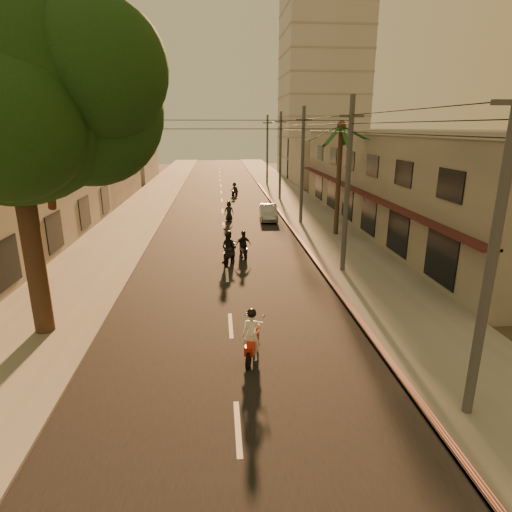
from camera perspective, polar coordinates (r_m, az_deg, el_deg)
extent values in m
plane|color=#383023|center=(15.28, -3.16, -12.55)|extent=(160.00, 160.00, 0.00)
cube|color=black|center=(34.14, -4.35, 4.12)|extent=(10.00, 140.00, 0.02)
cube|color=slate|center=(35.02, 8.05, 4.41)|extent=(5.00, 140.00, 0.12)
cube|color=slate|center=(34.87, -16.79, 3.80)|extent=(5.00, 140.00, 0.12)
cube|color=red|center=(29.76, 5.67, 2.37)|extent=(0.20, 60.00, 0.20)
cube|color=gray|center=(34.67, 19.71, 9.25)|extent=(8.00, 34.00, 7.00)
cube|color=#A49D94|center=(34.45, 20.32, 15.27)|extent=(8.20, 34.20, 0.30)
cube|color=#3F1A19|center=(33.18, 12.79, 8.81)|extent=(0.80, 34.00, 0.12)
cube|color=#B7B5B2|center=(71.51, 8.83, 21.87)|extent=(12.00, 12.00, 28.00)
cylinder|color=black|center=(17.29, -27.46, -0.17)|extent=(0.70, 0.70, 6.00)
cylinder|color=black|center=(16.83, -25.79, 10.12)|extent=(1.22, 2.17, 3.04)
sphere|color=black|center=(16.72, -30.11, 18.17)|extent=(7.20, 7.20, 7.20)
sphere|color=black|center=(16.92, -21.33, 17.48)|extent=(5.20, 5.20, 5.20)
sphere|color=black|center=(14.81, -30.31, 15.07)|extent=(4.60, 4.60, 4.60)
sphere|color=black|center=(15.35, -20.34, 22.27)|extent=(4.40, 4.40, 4.40)
sphere|color=black|center=(18.65, -23.83, 22.01)|extent=(4.40, 4.40, 4.40)
cylinder|color=black|center=(30.70, 10.93, 9.63)|extent=(0.32, 0.32, 7.60)
sphere|color=black|center=(30.48, 11.34, 16.72)|extent=(0.60, 0.60, 0.60)
cylinder|color=#38383A|center=(11.77, 28.99, -0.04)|extent=(0.26, 0.26, 9.00)
cylinder|color=#38383A|center=(22.50, 12.07, 8.83)|extent=(0.26, 0.26, 9.00)
cube|color=#38383A|center=(22.30, 12.64, 17.76)|extent=(1.20, 0.12, 0.12)
cylinder|color=#38383A|center=(34.08, 6.18, 11.70)|extent=(0.26, 0.26, 9.00)
cube|color=#38383A|center=(33.95, 6.37, 17.59)|extent=(1.20, 0.12, 0.12)
cylinder|color=#38383A|center=(45.88, 3.26, 13.06)|extent=(0.26, 0.26, 9.00)
cube|color=#38383A|center=(45.79, 3.33, 17.44)|extent=(1.20, 0.12, 0.12)
cylinder|color=#38383A|center=(57.76, 1.51, 13.85)|extent=(0.26, 0.26, 9.00)
cube|color=#38383A|center=(57.69, 1.54, 17.33)|extent=(1.20, 0.12, 0.12)
cube|color=#A49D94|center=(60.22, 8.96, 12.35)|extent=(8.00, 14.00, 6.00)
cube|color=#A49D94|center=(49.53, -21.33, 9.57)|extent=(8.00, 14.00, 4.40)
cube|color=#A49D94|center=(66.84, -17.25, 12.67)|extent=(8.00, 14.00, 7.00)
cylinder|color=black|center=(15.26, -0.07, -11.32)|extent=(0.25, 0.59, 0.58)
cylinder|color=black|center=(14.14, -1.01, -13.76)|extent=(0.25, 0.59, 0.58)
cube|color=#AB1E0D|center=(14.49, -0.58, -11.67)|extent=(0.58, 1.18, 0.31)
cube|color=#AB1E0D|center=(14.87, -0.21, -10.21)|extent=(0.33, 0.18, 0.62)
cylinder|color=silver|center=(14.82, -0.12, -8.74)|extent=(0.56, 0.19, 0.04)
imported|color=white|center=(14.35, -0.58, -10.62)|extent=(0.85, 0.74, 1.75)
sphere|color=black|center=(13.99, -0.59, -7.62)|extent=(0.31, 0.31, 0.31)
sphere|color=silver|center=(14.74, -1.26, -7.77)|extent=(0.12, 0.12, 0.12)
sphere|color=silver|center=(14.65, 0.99, -7.94)|extent=(0.12, 0.12, 0.12)
cylinder|color=black|center=(25.10, -3.11, 0.17)|extent=(0.29, 0.61, 0.60)
cylinder|color=black|center=(23.87, -3.99, -0.74)|extent=(0.29, 0.61, 0.60)
cube|color=black|center=(24.33, -3.60, 0.33)|extent=(0.65, 1.22, 0.32)
cube|color=black|center=(24.78, -3.26, 1.03)|extent=(0.34, 0.20, 0.65)
cylinder|color=silver|center=(24.80, -3.19, 1.95)|extent=(0.58, 0.22, 0.04)
imported|color=black|center=(24.24, -3.62, 1.03)|extent=(1.28, 1.20, 1.81)
sphere|color=black|center=(24.02, -3.66, 3.00)|extent=(0.32, 0.32, 0.32)
cylinder|color=black|center=(26.16, -2.00, 0.77)|extent=(0.18, 0.52, 0.52)
cylinder|color=black|center=(25.09, -1.41, 0.07)|extent=(0.18, 0.52, 0.52)
cube|color=black|center=(25.49, -1.68, 0.92)|extent=(0.42, 1.04, 0.28)
cube|color=black|center=(25.88, -1.91, 1.48)|extent=(0.29, 0.14, 0.55)
cylinder|color=silver|center=(25.90, -1.98, 2.23)|extent=(0.51, 0.12, 0.04)
imported|color=black|center=(25.42, -1.69, 1.50)|extent=(1.03, 0.68, 1.55)
sphere|color=black|center=(25.24, -1.70, 3.08)|extent=(0.28, 0.28, 0.28)
cylinder|color=black|center=(36.33, -3.60, 5.32)|extent=(0.11, 0.53, 0.53)
cylinder|color=black|center=(35.18, -3.62, 4.94)|extent=(0.11, 0.53, 0.53)
cube|color=black|center=(35.63, -3.62, 5.51)|extent=(0.30, 1.05, 0.28)
cube|color=black|center=(36.07, -3.62, 5.88)|extent=(0.29, 0.10, 0.57)
cylinder|color=silver|center=(36.12, -3.63, 6.43)|extent=(0.52, 0.06, 0.04)
imported|color=black|center=(35.58, -3.63, 5.94)|extent=(0.81, 0.56, 1.58)
sphere|color=black|center=(35.45, -3.65, 7.12)|extent=(0.28, 0.28, 0.28)
cylinder|color=black|center=(49.44, -2.59, 8.39)|extent=(0.29, 0.48, 0.49)
cylinder|color=black|center=(48.44, -3.11, 8.20)|extent=(0.29, 0.48, 0.49)
cube|color=black|center=(48.85, -2.88, 8.56)|extent=(0.64, 0.98, 0.26)
cube|color=black|center=(49.23, -2.68, 8.78)|extent=(0.28, 0.19, 0.53)
cylinder|color=silver|center=(49.28, -2.63, 9.15)|extent=(0.45, 0.25, 0.04)
imported|color=black|center=(48.81, -2.89, 8.86)|extent=(1.39, 1.30, 1.48)
sphere|color=black|center=(48.72, -2.90, 9.66)|extent=(0.26, 0.26, 0.26)
imported|color=#929499|center=(35.88, 1.66, 5.83)|extent=(1.78, 4.08, 1.30)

